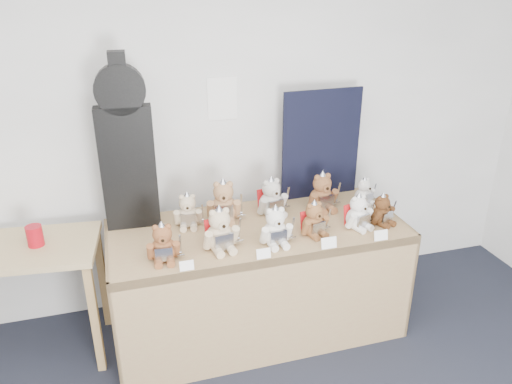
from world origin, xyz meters
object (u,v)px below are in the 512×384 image
object	(u,v)px
side_table	(18,265)
teddy_front_left	(220,231)
teddy_front_right	(314,220)
guitar_case	(126,146)
teddy_back_centre_left	(224,203)
teddy_front_centre	(276,228)
teddy_front_far_left	(163,244)
teddy_front_far_right	(358,213)
display_table	(261,256)
teddy_back_end	(364,192)
teddy_front_end	(382,211)
teddy_back_centre_right	(272,198)
teddy_back_right	(322,193)
teddy_back_left	(188,212)
red_cup	(35,236)

from	to	relation	value
side_table	teddy_front_left	bearing A→B (deg)	-10.62
side_table	teddy_front_right	xyz separation A→B (m)	(1.85, -0.35, 0.23)
guitar_case	teddy_back_centre_left	size ratio (longest dim) A/B	3.52
teddy_front_centre	teddy_back_centre_left	xyz separation A→B (m)	(-0.24, 0.41, 0.02)
teddy_front_far_left	teddy_front_far_right	xyz separation A→B (m)	(1.28, 0.06, -0.00)
display_table	teddy_back_end	distance (m)	0.92
teddy_front_end	teddy_back_end	size ratio (longest dim) A/B	1.06
teddy_front_right	teddy_back_centre_right	size ratio (longest dim) A/B	0.86
teddy_front_centre	teddy_back_right	xyz separation A→B (m)	(0.47, 0.38, 0.01)
teddy_front_right	teddy_back_end	size ratio (longest dim) A/B	1.14
teddy_front_right	teddy_back_centre_left	size ratio (longest dim) A/B	0.79
side_table	teddy_back_left	size ratio (longest dim) A/B	4.00
teddy_front_far_right	teddy_back_end	size ratio (longest dim) A/B	1.17
teddy_front_left	guitar_case	bearing A→B (deg)	128.10
teddy_back_end	teddy_front_far_right	bearing A→B (deg)	-145.56
teddy_front_far_left	teddy_back_centre_left	distance (m)	0.62
teddy_front_far_left	teddy_front_left	bearing A→B (deg)	10.24
teddy_back_right	teddy_front_far_left	bearing A→B (deg)	-169.15
guitar_case	teddy_front_right	world-z (taller)	guitar_case
red_cup	teddy_front_far_left	world-z (taller)	teddy_front_far_left
teddy_front_right	teddy_back_right	size ratio (longest dim) A/B	0.83
display_table	red_cup	size ratio (longest dim) A/B	14.95
teddy_front_centre	teddy_back_centre_right	xyz separation A→B (m)	(0.10, 0.41, 0.01)
guitar_case	side_table	bearing A→B (deg)	-169.09
teddy_front_end	teddy_back_end	distance (m)	0.32
red_cup	teddy_back_centre_right	size ratio (longest dim) A/B	0.44
guitar_case	teddy_front_end	world-z (taller)	guitar_case
teddy_back_centre_left	side_table	bearing A→B (deg)	-168.59
teddy_front_far_left	teddy_back_left	size ratio (longest dim) A/B	1.03
teddy_back_centre_left	teddy_back_end	size ratio (longest dim) A/B	1.43
teddy_front_far_left	teddy_front_centre	world-z (taller)	teddy_front_centre
teddy_front_far_left	teddy_front_centre	xyz separation A→B (m)	(0.69, 0.00, 0.01)
display_table	side_table	xyz separation A→B (m)	(-1.53, 0.24, 0.05)
teddy_front_end	teddy_back_right	distance (m)	0.44
teddy_back_right	teddy_front_right	bearing A→B (deg)	-128.03
side_table	teddy_front_right	size ratio (longest dim) A/B	4.07
teddy_front_end	teddy_back_left	size ratio (longest dim) A/B	0.92
red_cup	teddy_front_far_right	xyz separation A→B (m)	(2.03, -0.33, 0.03)
teddy_front_end	teddy_back_right	xyz separation A→B (m)	(-0.30, 0.32, 0.03)
teddy_front_far_left	teddy_front_far_right	size ratio (longest dim) A/B	1.01
teddy_front_centre	display_table	bearing A→B (deg)	103.30
teddy_back_left	teddy_back_end	size ratio (longest dim) A/B	1.15
red_cup	teddy_front_end	size ratio (longest dim) A/B	0.55
teddy_front_left	display_table	bearing A→B (deg)	15.04
guitar_case	teddy_back_centre_right	size ratio (longest dim) A/B	3.80
teddy_front_far_left	teddy_front_centre	distance (m)	0.69
teddy_front_far_left	teddy_back_centre_left	world-z (taller)	teddy_back_centre_left
teddy_back_left	teddy_back_right	xyz separation A→B (m)	(0.96, -0.01, 0.02)
teddy_front_end	teddy_back_centre_right	distance (m)	0.75
teddy_back_right	teddy_front_far_right	bearing A→B (deg)	-77.21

